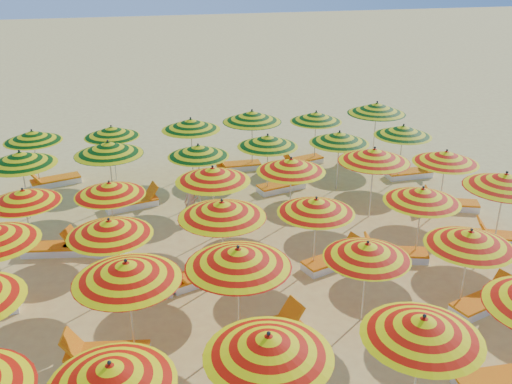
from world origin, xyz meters
TOP-DOWN VIEW (x-y plane):
  - ground at (0.00, 0.00)m, footprint 120.00×120.00m
  - umbrella_1 at (-3.96, -6.48)m, footprint 2.08×2.08m
  - umbrella_2 at (-1.47, -6.52)m, footprint 2.63×2.63m
  - umbrella_3 at (1.21, -6.62)m, footprint 2.25×2.25m
  - umbrella_7 at (-3.63, -3.71)m, footprint 2.43×2.43m
  - umbrella_8 at (-1.39, -3.75)m, footprint 2.70×2.70m
  - umbrella_9 at (1.50, -3.67)m, footprint 2.08×2.08m
  - umbrella_10 at (3.92, -3.81)m, footprint 2.44×2.44m
  - umbrella_13 at (-3.97, -1.38)m, footprint 2.40×2.40m
  - umbrella_14 at (-1.29, -1.32)m, footprint 2.61×2.61m
  - umbrella_15 at (1.14, -1.29)m, footprint 2.10×2.10m
  - umbrella_16 at (4.06, -1.38)m, footprint 2.59×2.59m
  - umbrella_17 at (6.51, -1.38)m, footprint 2.51×2.51m
  - umbrella_18 at (-6.19, 1.18)m, footprint 2.02×2.02m
  - umbrella_19 at (-3.96, 1.16)m, footprint 2.12×2.12m
  - umbrella_20 at (-1.11, 1.11)m, footprint 2.31×2.31m
  - umbrella_21 at (1.30, 1.46)m, footprint 2.73×2.73m
  - umbrella_22 at (3.91, 1.37)m, footprint 2.34×2.34m
  - umbrella_23 at (6.21, 1.11)m, footprint 2.44×2.44m
  - umbrella_24 at (-6.57, 3.75)m, footprint 2.65×2.65m
  - umbrella_25 at (-3.97, 3.99)m, footprint 2.44×2.44m
  - umbrella_26 at (-1.17, 3.59)m, footprint 2.52×2.52m
  - umbrella_27 at (1.21, 3.89)m, footprint 2.55×2.55m
  - umbrella_28 at (3.68, 3.67)m, footprint 2.62×2.62m
  - umbrella_29 at (6.17, 3.90)m, footprint 2.50×2.50m
  - umbrella_30 at (-6.55, 6.47)m, footprint 2.59×2.59m
  - umbrella_31 at (-3.88, 6.44)m, footprint 2.30×2.30m
  - umbrella_32 at (-1.07, 6.15)m, footprint 2.53×2.53m
  - umbrella_33 at (1.26, 6.39)m, footprint 2.83×2.83m
  - umbrella_34 at (3.80, 6.43)m, footprint 2.67×2.67m
  - umbrella_35 at (6.20, 6.23)m, footprint 2.81×2.81m
  - lounger_1 at (3.27, -6.33)m, footprint 1.76×0.67m
  - lounger_3 at (-4.23, -3.75)m, footprint 1.81×0.87m
  - lounger_4 at (-0.80, -3.80)m, footprint 1.83×1.04m
  - lounger_5 at (4.52, -3.91)m, footprint 1.83×1.06m
  - lounger_7 at (-3.37, -1.36)m, footprint 1.81×0.93m
  - lounger_8 at (-1.88, -1.20)m, footprint 1.83×1.10m
  - lounger_9 at (1.74, -1.23)m, footprint 1.83×1.09m
  - lounger_10 at (3.46, -1.30)m, footprint 1.83×1.07m
  - lounger_11 at (7.02, -1.19)m, footprint 1.82×1.25m
  - lounger_12 at (-5.60, 1.20)m, footprint 1.81×0.86m
  - lounger_13 at (-4.56, 0.97)m, footprint 1.82×1.25m
  - lounger_14 at (6.72, 1.29)m, footprint 1.82×1.17m
  - lounger_15 at (-3.37, 3.83)m, footprint 1.82×0.94m
  - lounger_16 at (1.81, 4.07)m, footprint 1.82×0.99m
  - lounger_17 at (6.77, 4.13)m, footprint 1.74×0.60m
  - lounger_18 at (-6.05, 6.42)m, footprint 1.83×1.03m
  - lounger_19 at (0.66, 6.39)m, footprint 1.74×0.62m
  - lounger_20 at (3.20, 6.30)m, footprint 1.82×1.02m
  - lounger_21 at (5.60, 6.01)m, footprint 1.80×0.82m
  - beachgoer_a at (-1.61, 2.31)m, footprint 0.56×0.50m

SIDE VIEW (x-z plane):
  - ground at x=0.00m, z-range 0.00..0.00m
  - lounger_1 at x=3.27m, z-range -0.19..0.50m
  - lounger_3 at x=-4.23m, z-range -0.19..0.50m
  - lounger_4 at x=-0.80m, z-range -0.19..0.50m
  - lounger_5 at x=4.52m, z-range -0.19..0.50m
  - lounger_7 at x=-3.37m, z-range -0.19..0.50m
  - lounger_8 at x=-1.88m, z-range -0.19..0.50m
  - lounger_9 at x=1.74m, z-range -0.19..0.50m
  - lounger_10 at x=3.46m, z-range -0.19..0.50m
  - lounger_11 at x=7.02m, z-range -0.19..0.50m
  - lounger_12 at x=-5.60m, z-range -0.19..0.50m
  - lounger_13 at x=-4.56m, z-range -0.19..0.50m
  - lounger_14 at x=6.72m, z-range -0.19..0.50m
  - lounger_15 at x=-3.37m, z-range -0.19..0.50m
  - lounger_16 at x=1.81m, z-range -0.19..0.50m
  - lounger_17 at x=6.77m, z-range -0.19..0.50m
  - lounger_18 at x=-6.05m, z-range -0.19..0.50m
  - lounger_19 at x=0.66m, z-range -0.19..0.50m
  - lounger_20 at x=3.20m, z-range -0.19..0.50m
  - lounger_21 at x=5.60m, z-range -0.19..0.50m
  - beachgoer_a at x=-1.61m, z-range 0.00..1.29m
  - umbrella_9 at x=1.50m, z-range 0.78..2.84m
  - umbrella_18 at x=-6.19m, z-range 0.78..2.84m
  - umbrella_19 at x=-3.96m, z-range 0.78..2.85m
  - umbrella_31 at x=-3.88m, z-range 0.79..2.88m
  - umbrella_30 at x=-6.55m, z-range 0.80..2.91m
  - umbrella_26 at x=-1.17m, z-range 0.81..2.92m
  - umbrella_15 at x=1.14m, z-range 0.81..2.92m
  - umbrella_34 at x=3.80m, z-range 0.81..2.94m
  - umbrella_10 at x=3.92m, z-range 0.81..2.95m
  - umbrella_13 at x=-3.97m, z-range 0.81..2.95m
  - umbrella_1 at x=-3.96m, z-range 0.82..2.97m
  - umbrella_16 at x=4.06m, z-range 0.82..2.97m
  - umbrella_23 at x=6.21m, z-range 0.82..2.98m
  - umbrella_29 at x=6.17m, z-range 0.82..2.99m
  - umbrella_27 at x=1.21m, z-range 0.83..3.01m
  - umbrella_28 at x=3.68m, z-range 0.83..3.01m
  - umbrella_21 at x=1.30m, z-range 0.84..3.04m
  - umbrella_3 at x=1.21m, z-range 0.85..3.09m
  - umbrella_32 at x=-1.07m, z-range 0.86..3.13m
  - umbrella_20 at x=-1.11m, z-range 0.86..3.14m
  - umbrella_24 at x=-6.57m, z-range 0.87..3.15m
  - umbrella_2 at x=-1.47m, z-range 0.87..3.15m
  - umbrella_14 at x=-1.29m, z-range 0.88..3.19m
  - umbrella_7 at x=-3.63m, z-range 0.88..3.20m
  - umbrella_25 at x=-3.97m, z-range 0.88..3.20m
  - umbrella_22 at x=3.91m, z-range 0.89..3.23m
  - umbrella_33 at x=1.26m, z-range 0.89..3.24m
  - umbrella_17 at x=6.51m, z-range 0.90..3.25m
  - umbrella_8 at x=-1.39m, z-range 0.90..3.25m
  - umbrella_35 at x=6.20m, z-range 0.91..3.32m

